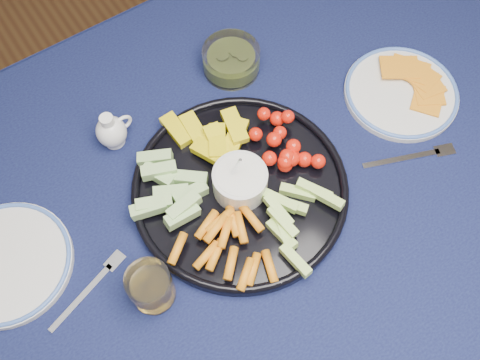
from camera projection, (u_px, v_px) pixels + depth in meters
dining_table at (200, 253)px, 1.01m from camera, size 1.67×1.07×0.75m
crudite_platter at (238, 187)px, 0.95m from camera, size 0.39×0.39×0.12m
creamer_pitcher at (112, 131)px, 0.99m from camera, size 0.07×0.06×0.08m
pickle_bowl at (231, 61)px, 1.07m from camera, size 0.12×0.12×0.05m
cheese_plate at (402, 91)px, 1.05m from camera, size 0.22×0.22×0.03m
juice_tumbler at (151, 288)px, 0.85m from camera, size 0.07×0.07×0.08m
fork_left at (94, 284)px, 0.89m from camera, size 0.16×0.07×0.00m
fork_right at (416, 156)px, 1.00m from camera, size 0.17×0.08×0.00m
side_plate_extra at (7, 263)px, 0.90m from camera, size 0.22×0.22×0.02m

